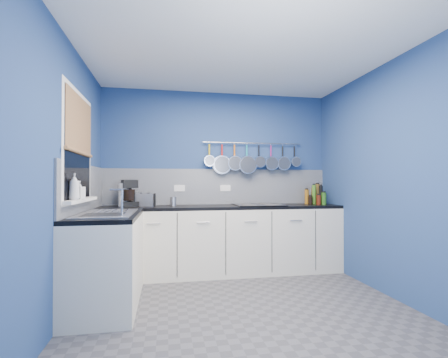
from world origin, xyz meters
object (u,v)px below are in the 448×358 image
object	(u,v)px
paper_towel	(124,195)
toaster	(145,200)
soap_bottle_b	(79,190)
hob	(258,205)
soap_bottle_a	(74,187)
canister	(173,201)
coffee_maker	(129,193)

from	to	relation	value
paper_towel	toaster	size ratio (longest dim) A/B	1.16
soap_bottle_b	toaster	world-z (taller)	soap_bottle_b
paper_towel	hob	size ratio (longest dim) A/B	0.47
paper_towel	toaster	world-z (taller)	paper_towel
soap_bottle_a	canister	bearing A→B (deg)	54.68
soap_bottle_a	hob	xyz separation A→B (m)	(2.03, 1.18, -0.26)
toaster	hob	world-z (taller)	toaster
soap_bottle_b	hob	xyz separation A→B (m)	(2.03, 1.00, -0.23)
soap_bottle_b	toaster	bearing A→B (deg)	64.41
soap_bottle_a	paper_towel	size ratio (longest dim) A/B	0.80
paper_towel	toaster	xyz separation A→B (m)	(0.27, -0.01, -0.07)
coffee_maker	hob	bearing A→B (deg)	-21.97
soap_bottle_a	toaster	world-z (taller)	soap_bottle_a
canister	soap_bottle_a	bearing A→B (deg)	-125.32
coffee_maker	canister	distance (m)	0.57
soap_bottle_a	hob	world-z (taller)	soap_bottle_a
hob	toaster	bearing A→B (deg)	176.56
hob	soap_bottle_a	bearing A→B (deg)	-149.91
canister	hob	distance (m)	1.14
toaster	canister	distance (m)	0.37
soap_bottle_b	paper_towel	world-z (taller)	soap_bottle_b
coffee_maker	toaster	distance (m)	0.21
soap_bottle_b	soap_bottle_a	bearing A→B (deg)	-90.00
canister	hob	world-z (taller)	canister
soap_bottle_b	paper_towel	bearing A→B (deg)	76.90
toaster	canister	size ratio (longest dim) A/B	2.22
coffee_maker	paper_towel	bearing A→B (deg)	138.92
coffee_maker	hob	distance (m)	1.71
soap_bottle_b	canister	world-z (taller)	soap_bottle_b
soap_bottle_a	soap_bottle_b	distance (m)	0.17
soap_bottle_b	paper_towel	xyz separation A→B (m)	(0.26, 1.11, -0.09)
toaster	paper_towel	bearing A→B (deg)	-170.07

